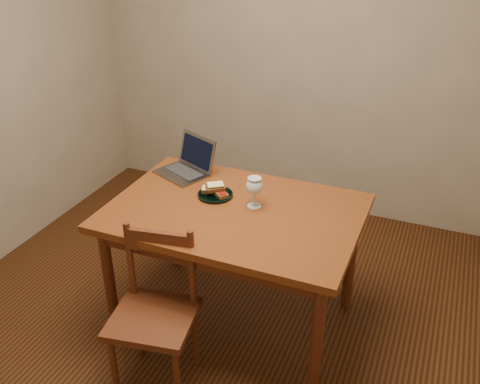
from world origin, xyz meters
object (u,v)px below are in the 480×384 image
at_px(plate, 215,195).
at_px(laptop, 189,163).
at_px(chair, 154,307).
at_px(table, 234,223).
at_px(milk_glass, 254,192).

height_order(plate, laptop, laptop).
bearing_deg(chair, laptop, 95.95).
height_order(table, milk_glass, milk_glass).
bearing_deg(plate, laptop, 141.72).
height_order(chair, plate, chair).
xyz_separation_m(table, laptop, (-0.42, 0.31, 0.14)).
relative_size(table, plate, 6.73).
distance_m(table, chair, 0.61).
xyz_separation_m(chair, plate, (0.03, 0.63, 0.30)).
bearing_deg(table, chair, -109.04).
height_order(chair, milk_glass, milk_glass).
distance_m(milk_glass, laptop, 0.56).
bearing_deg(plate, milk_glass, -6.17).
xyz_separation_m(chair, milk_glass, (0.27, 0.61, 0.37)).
xyz_separation_m(table, plate, (-0.15, 0.09, 0.09)).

